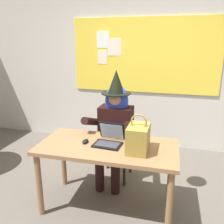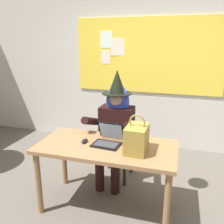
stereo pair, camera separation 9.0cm
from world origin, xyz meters
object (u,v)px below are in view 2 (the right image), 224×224
object	(u,v)px
chair_at_desk	(118,139)
computer_mouse	(85,141)
handbag	(137,138)
desk_main	(107,154)
person_costumed	(115,122)
laptop	(108,139)

from	to	relation	value
chair_at_desk	computer_mouse	bearing A→B (deg)	-11.10
handbag	desk_main	bearing A→B (deg)	171.96
person_costumed	handbag	bearing A→B (deg)	33.46
computer_mouse	laptop	bearing A→B (deg)	10.39
chair_at_desk	person_costumed	size ratio (longest dim) A/B	0.63
laptop	handbag	xyz separation A→B (m)	(0.32, -0.10, 0.09)
computer_mouse	desk_main	bearing A→B (deg)	-1.11
desk_main	computer_mouse	bearing A→B (deg)	-179.47
chair_at_desk	laptop	world-z (taller)	laptop
chair_at_desk	computer_mouse	size ratio (longest dim) A/B	8.78
laptop	handbag	distance (m)	0.35
desk_main	computer_mouse	size ratio (longest dim) A/B	13.92
handbag	chair_at_desk	bearing A→B (deg)	117.77
chair_at_desk	handbag	bearing A→B (deg)	30.19
desk_main	computer_mouse	xyz separation A→B (m)	(-0.24, -0.00, 0.11)
desk_main	handbag	distance (m)	0.40
person_costumed	handbag	size ratio (longest dim) A/B	3.83
desk_main	laptop	size ratio (longest dim) A/B	4.74
person_costumed	chair_at_desk	bearing A→B (deg)	178.91
desk_main	chair_at_desk	bearing A→B (deg)	95.94
laptop	chair_at_desk	bearing A→B (deg)	100.76
person_costumed	computer_mouse	distance (m)	0.61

